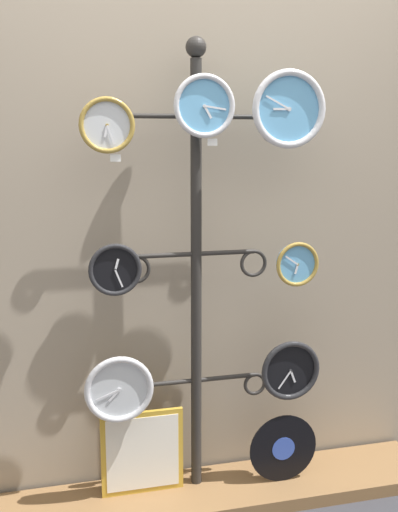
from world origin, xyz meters
name	(u,v)px	position (x,y,z in m)	size (l,w,h in m)	color
shop_wall	(187,185)	(0.00, 0.57, 1.40)	(4.40, 0.04, 2.80)	gray
low_shelf	(200,495)	(0.00, 0.35, 0.03)	(2.20, 0.36, 0.06)	brown
display_stand	(196,330)	(0.00, 0.41, 0.78)	(0.79, 0.37, 2.00)	#282623
clock_top_left	(107,125)	(-0.37, 0.34, 1.65)	(0.21, 0.04, 0.21)	silver
clock_top_center	(204,106)	(0.01, 0.33, 1.73)	(0.25, 0.04, 0.25)	#60A8DB
clock_top_right	(289,109)	(0.36, 0.30, 1.72)	(0.32, 0.04, 0.32)	#60A8DB
clock_middle_left	(115,270)	(-0.35, 0.33, 1.09)	(0.21, 0.04, 0.21)	black
clock_middle_right	(297,264)	(0.42, 0.31, 1.07)	(0.19, 0.04, 0.19)	#60A8DB
clock_bottom_left	(119,389)	(-0.35, 0.33, 0.58)	(0.29, 0.04, 0.29)	silver
clock_bottom_right	(290,370)	(0.40, 0.32, 0.59)	(0.27, 0.04, 0.27)	black
vinyl_record	(283,448)	(0.39, 0.32, 0.22)	(0.32, 0.01, 0.32)	black
picture_frame	(142,452)	(-0.25, 0.39, 0.25)	(0.36, 0.02, 0.38)	gold
price_tag_upper	(115,158)	(-0.34, 0.33, 1.53)	(0.04, 0.00, 0.03)	white
price_tag_mid	(212,142)	(0.05, 0.33, 1.59)	(0.04, 0.00, 0.03)	white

